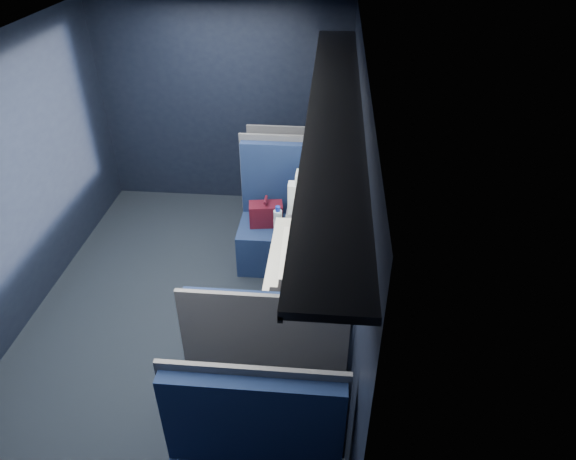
# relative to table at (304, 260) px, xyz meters

# --- Properties ---
(ground) EXTENTS (2.80, 4.20, 0.01)m
(ground) POSITION_rel_table_xyz_m (-1.03, 0.00, -0.67)
(ground) COLOR black
(room_shell) EXTENTS (3.00, 4.40, 2.40)m
(room_shell) POSITION_rel_table_xyz_m (-1.01, 0.00, 0.81)
(room_shell) COLOR black
(room_shell) RESTS_ON ground
(table) EXTENTS (0.62, 1.00, 0.74)m
(table) POSITION_rel_table_xyz_m (0.00, 0.00, 0.00)
(table) COLOR #54565E
(table) RESTS_ON ground
(seat_bay_near) EXTENTS (1.04, 0.62, 1.26)m
(seat_bay_near) POSITION_rel_table_xyz_m (-0.19, 0.87, -0.24)
(seat_bay_near) COLOR #0E1A3E
(seat_bay_near) RESTS_ON ground
(seat_bay_far) EXTENTS (1.04, 0.62, 1.26)m
(seat_bay_far) POSITION_rel_table_xyz_m (-0.18, -0.87, -0.25)
(seat_bay_far) COLOR #0E1A3E
(seat_bay_far) RESTS_ON ground
(seat_row_front) EXTENTS (1.04, 0.51, 1.16)m
(seat_row_front) POSITION_rel_table_xyz_m (-0.18, 1.80, -0.25)
(seat_row_front) COLOR #0E1A3E
(seat_row_front) RESTS_ON ground
(man) EXTENTS (0.53, 0.56, 1.32)m
(man) POSITION_rel_table_xyz_m (0.07, 0.70, 0.06)
(man) COLOR black
(man) RESTS_ON ground
(woman) EXTENTS (0.53, 0.56, 1.32)m
(woman) POSITION_rel_table_xyz_m (0.07, -0.71, 0.06)
(woman) COLOR black
(woman) RESTS_ON ground
(papers) EXTENTS (0.52, 0.73, 0.01)m
(papers) POSITION_rel_table_xyz_m (0.06, -0.00, 0.08)
(papers) COLOR white
(papers) RESTS_ON table
(laptop) EXTENTS (0.24, 0.31, 0.22)m
(laptop) POSITION_rel_table_xyz_m (0.34, 0.12, 0.14)
(laptop) COLOR silver
(laptop) RESTS_ON table
(bottle_small) EXTENTS (0.06, 0.06, 0.22)m
(bottle_small) POSITION_rel_table_xyz_m (0.20, 0.20, 0.17)
(bottle_small) COLOR silver
(bottle_small) RESTS_ON table
(cup) EXTENTS (0.08, 0.08, 0.10)m
(cup) POSITION_rel_table_xyz_m (0.24, 0.31, 0.13)
(cup) COLOR white
(cup) RESTS_ON table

